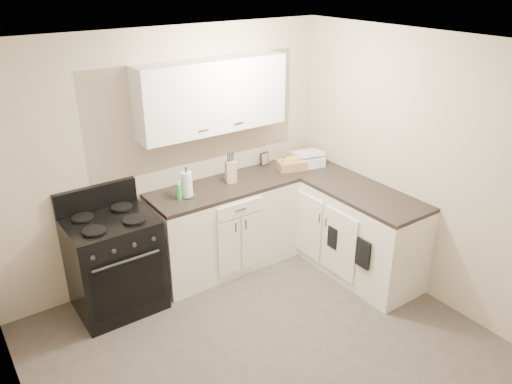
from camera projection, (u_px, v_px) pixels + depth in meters
floor at (277, 361)px, 4.14m from camera, size 3.60×3.60×0.00m
ceiling at (284, 52)px, 3.10m from camera, size 3.60×3.60×0.00m
wall_back at (170, 157)px, 4.96m from camera, size 3.60×0.00×3.60m
wall_right at (436, 174)px, 4.56m from camera, size 0.00×3.60×3.60m
wall_left at (14, 321)px, 2.68m from camera, size 0.00×3.60×3.60m
base_cabinets_back at (224, 228)px, 5.29m from camera, size 1.55×0.60×0.90m
base_cabinets_right at (341, 224)px, 5.36m from camera, size 0.60×1.90×0.90m
countertop_back at (223, 188)px, 5.09m from camera, size 1.55×0.60×0.04m
countertop_right at (344, 184)px, 5.17m from camera, size 0.60×1.90×0.04m
upper_cabinets at (212, 96)px, 4.82m from camera, size 1.55×0.30×0.70m
stove at (115, 264)px, 4.63m from camera, size 0.77×0.66×0.93m
knife_block at (231, 172)px, 5.13m from camera, size 0.13×0.12×0.23m
paper_towel at (187, 184)px, 4.80m from camera, size 0.13×0.13×0.25m
soap_bottle at (179, 192)px, 4.76m from camera, size 0.06×0.06×0.16m
picture_frame at (265, 159)px, 5.60m from camera, size 0.12×0.06×0.15m
wicker_basket at (291, 165)px, 5.48m from camera, size 0.35×0.28×0.10m
countertop_grill at (308, 160)px, 5.60m from camera, size 0.35×0.33×0.11m
oven_mitt_near at (363, 254)px, 4.71m from camera, size 0.02×0.17×0.29m
oven_mitt_far at (333, 238)px, 5.02m from camera, size 0.02×0.13×0.23m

